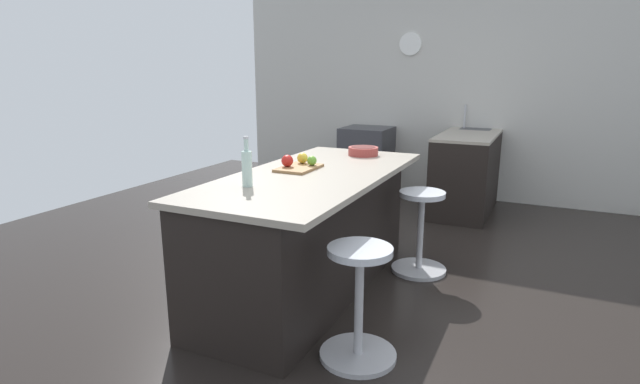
% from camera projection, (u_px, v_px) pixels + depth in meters
% --- Properties ---
extents(ground_plane, '(7.74, 7.74, 0.00)m').
position_uv_depth(ground_plane, '(352.00, 276.00, 3.96)').
color(ground_plane, black).
extents(interior_partition_left, '(0.15, 5.41, 2.95)m').
position_uv_depth(interior_partition_left, '(441.00, 79.00, 6.21)').
color(interior_partition_left, beige).
rests_on(interior_partition_left, ground_plane).
extents(sink_cabinet, '(1.95, 0.60, 1.17)m').
position_uv_depth(sink_cabinet, '(471.00, 167.00, 5.96)').
color(sink_cabinet, black).
rests_on(sink_cabinet, ground_plane).
extents(oven_range, '(0.60, 0.61, 0.86)m').
position_uv_depth(oven_range, '(367.00, 160.00, 6.51)').
color(oven_range, '#38383D').
rests_on(oven_range, ground_plane).
extents(kitchen_island, '(2.18, 0.97, 0.89)m').
position_uv_depth(kitchen_island, '(308.00, 232.00, 3.62)').
color(kitchen_island, black).
rests_on(kitchen_island, ground_plane).
extents(stool_by_window, '(0.44, 0.44, 0.67)m').
position_uv_depth(stool_by_window, '(420.00, 234.00, 3.98)').
color(stool_by_window, '#B7B7BC').
rests_on(stool_by_window, ground_plane).
extents(stool_middle, '(0.44, 0.44, 0.67)m').
position_uv_depth(stool_middle, '(359.00, 307.00, 2.77)').
color(stool_middle, '#B7B7BC').
rests_on(stool_middle, ground_plane).
extents(cutting_board, '(0.36, 0.24, 0.02)m').
position_uv_depth(cutting_board, '(299.00, 168.00, 3.61)').
color(cutting_board, olive).
rests_on(cutting_board, kitchen_island).
extents(apple_yellow, '(0.08, 0.08, 0.08)m').
position_uv_depth(apple_yellow, '(302.00, 158.00, 3.72)').
color(apple_yellow, gold).
rests_on(apple_yellow, cutting_board).
extents(apple_green, '(0.07, 0.07, 0.07)m').
position_uv_depth(apple_green, '(312.00, 161.00, 3.64)').
color(apple_green, '#609E2D').
rests_on(apple_green, cutting_board).
extents(apple_red, '(0.09, 0.09, 0.09)m').
position_uv_depth(apple_red, '(287.00, 161.00, 3.59)').
color(apple_red, red).
rests_on(apple_red, cutting_board).
extents(water_bottle, '(0.06, 0.06, 0.31)m').
position_uv_depth(water_bottle, '(247.00, 167.00, 3.06)').
color(water_bottle, silver).
rests_on(water_bottle, kitchen_island).
extents(fruit_bowl, '(0.25, 0.25, 0.07)m').
position_uv_depth(fruit_bowl, '(363.00, 151.00, 4.18)').
color(fruit_bowl, '#993833').
rests_on(fruit_bowl, kitchen_island).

